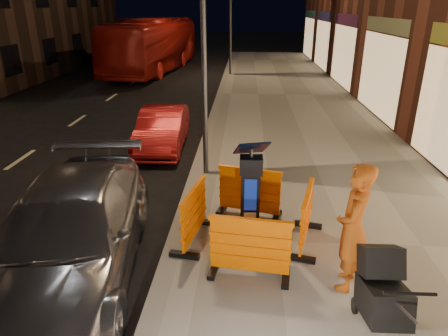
# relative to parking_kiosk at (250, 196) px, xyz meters

# --- Properties ---
(ground_plane) EXTENTS (120.00, 120.00, 0.00)m
(ground_plane) POSITION_rel_parking_kiosk_xyz_m (-1.29, 0.00, -1.02)
(ground_plane) COLOR black
(ground_plane) RESTS_ON ground
(sidewalk) EXTENTS (6.00, 60.00, 0.15)m
(sidewalk) POSITION_rel_parking_kiosk_xyz_m (1.71, 0.00, -0.95)
(sidewalk) COLOR gray
(sidewalk) RESTS_ON ground
(kerb) EXTENTS (0.30, 60.00, 0.15)m
(kerb) POSITION_rel_parking_kiosk_xyz_m (-1.29, 0.00, -0.95)
(kerb) COLOR slate
(kerb) RESTS_ON ground
(parking_kiosk) EXTENTS (0.66, 0.66, 1.74)m
(parking_kiosk) POSITION_rel_parking_kiosk_xyz_m (0.00, 0.00, 0.00)
(parking_kiosk) COLOR black
(parking_kiosk) RESTS_ON sidewalk
(barrier_front) EXTENTS (1.31, 0.68, 0.97)m
(barrier_front) POSITION_rel_parking_kiosk_xyz_m (0.00, -0.95, -0.39)
(barrier_front) COLOR #FF6B00
(barrier_front) RESTS_ON sidewalk
(barrier_back) EXTENTS (1.34, 0.83, 0.97)m
(barrier_back) POSITION_rel_parking_kiosk_xyz_m (0.00, 0.95, -0.39)
(barrier_back) COLOR #FF6B00
(barrier_back) RESTS_ON sidewalk
(barrier_kerbside) EXTENTS (0.74, 1.32, 0.97)m
(barrier_kerbside) POSITION_rel_parking_kiosk_xyz_m (-0.95, 0.00, -0.39)
(barrier_kerbside) COLOR #FF6B00
(barrier_kerbside) RESTS_ON sidewalk
(barrier_bldgside) EXTENTS (0.81, 1.34, 0.97)m
(barrier_bldgside) POSITION_rel_parking_kiosk_xyz_m (0.95, 0.00, -0.39)
(barrier_bldgside) COLOR #FF6B00
(barrier_bldgside) RESTS_ON sidewalk
(car_silver) EXTENTS (2.68, 5.25, 1.46)m
(car_silver) POSITION_rel_parking_kiosk_xyz_m (-2.75, -0.86, -1.02)
(car_silver) COLOR #A1A1A6
(car_silver) RESTS_ON ground
(car_red) EXTENTS (1.40, 3.63, 1.18)m
(car_red) POSITION_rel_parking_kiosk_xyz_m (-2.53, 5.17, -1.02)
(car_red) COLOR maroon
(car_red) RESTS_ON ground
(bus_doubledecker) EXTENTS (3.87, 11.77, 3.22)m
(bus_doubledecker) POSITION_rel_parking_kiosk_xyz_m (-5.94, 19.86, -1.02)
(bus_doubledecker) COLOR maroon
(bus_doubledecker) RESTS_ON ground
(man) EXTENTS (0.66, 0.81, 1.90)m
(man) POSITION_rel_parking_kiosk_xyz_m (1.41, -1.09, 0.08)
(man) COLOR #B34E12
(man) RESTS_ON sidewalk
(stroller) EXTENTS (0.57, 0.86, 1.07)m
(stroller) POSITION_rel_parking_kiosk_xyz_m (1.61, -1.99, -0.33)
(stroller) COLOR black
(stroller) RESTS_ON sidewalk
(street_lamp_mid) EXTENTS (0.12, 0.12, 6.00)m
(street_lamp_mid) POSITION_rel_parking_kiosk_xyz_m (-1.04, 3.00, 2.13)
(street_lamp_mid) COLOR #3F3F44
(street_lamp_mid) RESTS_ON sidewalk
(street_lamp_far) EXTENTS (0.12, 0.12, 6.00)m
(street_lamp_far) POSITION_rel_parking_kiosk_xyz_m (-1.04, 18.00, 2.13)
(street_lamp_far) COLOR #3F3F44
(street_lamp_far) RESTS_ON sidewalk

